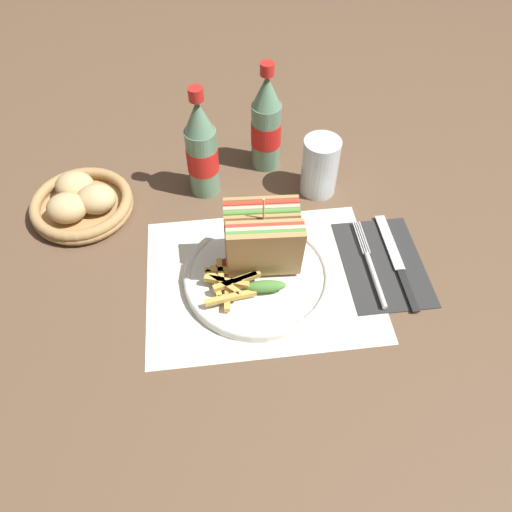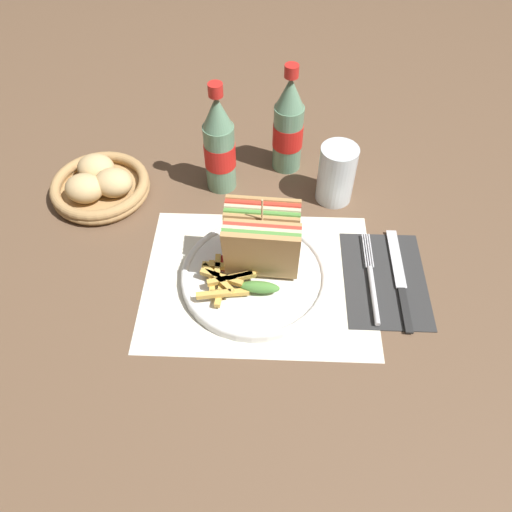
{
  "view_description": "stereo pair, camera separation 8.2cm",
  "coord_description": "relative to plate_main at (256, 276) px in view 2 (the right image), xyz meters",
  "views": [
    {
      "loc": [
        -0.08,
        -0.5,
        0.68
      ],
      "look_at": [
        -0.02,
        0.02,
        0.04
      ],
      "focal_mm": 35.0,
      "sensor_mm": 36.0,
      "label": 1
    },
    {
      "loc": [
        -0.0,
        -0.51,
        0.68
      ],
      "look_at": [
        -0.02,
        0.02,
        0.04
      ],
      "focal_mm": 35.0,
      "sensor_mm": 36.0,
      "label": 2
    }
  ],
  "objects": [
    {
      "name": "fork",
      "position": [
        0.2,
        -0.01,
        -0.0
      ],
      "size": [
        0.02,
        0.19,
        0.01
      ],
      "rotation": [
        0.0,
        0.0,
        -0.0
      ],
      "color": "silver",
      "rests_on": "napkin"
    },
    {
      "name": "coke_bottle_far",
      "position": [
        0.05,
        0.3,
        0.09
      ],
      "size": [
        0.06,
        0.06,
        0.22
      ],
      "color": "slate",
      "rests_on": "ground_plane"
    },
    {
      "name": "plate_main",
      "position": [
        0.0,
        0.0,
        0.0
      ],
      "size": [
        0.25,
        0.25,
        0.02
      ],
      "color": "white",
      "rests_on": "ground_plane"
    },
    {
      "name": "napkin",
      "position": [
        0.22,
        0.01,
        -0.01
      ],
      "size": [
        0.14,
        0.2,
        0.0
      ],
      "color": "#2D2D2D",
      "rests_on": "ground_plane"
    },
    {
      "name": "glass_near",
      "position": [
        0.14,
        0.21,
        0.04
      ],
      "size": [
        0.07,
        0.07,
        0.12
      ],
      "color": "silver",
      "rests_on": "ground_plane"
    },
    {
      "name": "fries_pile",
      "position": [
        -0.05,
        -0.03,
        0.02
      ],
      "size": [
        0.09,
        0.09,
        0.02
      ],
      "color": "gold",
      "rests_on": "plate_main"
    },
    {
      "name": "club_sandwich",
      "position": [
        0.01,
        0.01,
        0.07
      ],
      "size": [
        0.12,
        0.11,
        0.16
      ],
      "color": "tan",
      "rests_on": "plate_main"
    },
    {
      "name": "ground_plane",
      "position": [
        0.02,
        0.0,
        -0.01
      ],
      "size": [
        4.0,
        4.0,
        0.0
      ],
      "primitive_type": "plane",
      "color": "brown"
    },
    {
      "name": "coke_bottle_near",
      "position": [
        -0.07,
        0.24,
        0.09
      ],
      "size": [
        0.06,
        0.06,
        0.22
      ],
      "color": "slate",
      "rests_on": "ground_plane"
    },
    {
      "name": "placemat",
      "position": [
        0.01,
        0.0,
        -0.01
      ],
      "size": [
        0.39,
        0.3,
        0.0
      ],
      "color": "silver",
      "rests_on": "ground_plane"
    },
    {
      "name": "ketchup_blob",
      "position": [
        -0.05,
        0.01,
        0.02
      ],
      "size": [
        0.04,
        0.04,
        0.01
      ],
      "color": "maroon",
      "rests_on": "plate_main"
    },
    {
      "name": "bread_basket",
      "position": [
        -0.31,
        0.2,
        0.01
      ],
      "size": [
        0.19,
        0.19,
        0.07
      ],
      "color": "#AD8451",
      "rests_on": "ground_plane"
    },
    {
      "name": "knife",
      "position": [
        0.24,
        0.01,
        -0.0
      ],
      "size": [
        0.02,
        0.21,
        0.0
      ],
      "rotation": [
        0.0,
        0.0,
        -0.0
      ],
      "color": "black",
      "rests_on": "napkin"
    }
  ]
}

